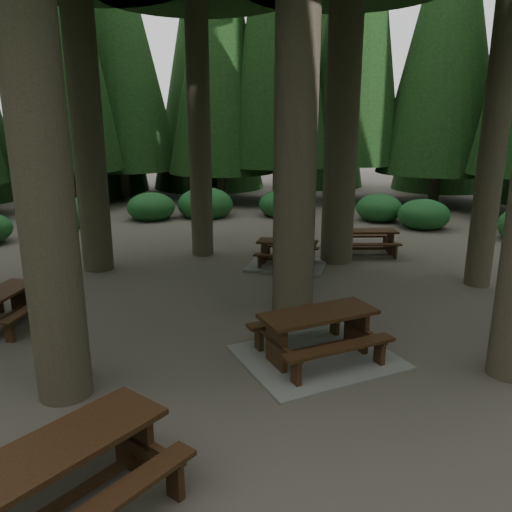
{
  "coord_description": "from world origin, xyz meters",
  "views": [
    {
      "loc": [
        -0.1,
        -9.6,
        3.88
      ],
      "look_at": [
        0.04,
        0.67,
        1.1
      ],
      "focal_mm": 35.0,
      "sensor_mm": 36.0,
      "label": 1
    }
  ],
  "objects_px": {
    "picnic_table_b": "(2,303)",
    "picnic_table_c": "(287,258)",
    "picnic_table_d": "(368,238)",
    "picnic_table_e": "(69,465)",
    "picnic_table_a": "(318,343)"
  },
  "relations": [
    {
      "from": "picnic_table_a",
      "to": "picnic_table_d",
      "type": "distance_m",
      "value": 7.31
    },
    {
      "from": "picnic_table_c",
      "to": "picnic_table_d",
      "type": "height_order",
      "value": "picnic_table_d"
    },
    {
      "from": "picnic_table_e",
      "to": "picnic_table_a",
      "type": "bearing_deg",
      "value": -2.31
    },
    {
      "from": "picnic_table_a",
      "to": "picnic_table_e",
      "type": "height_order",
      "value": "picnic_table_e"
    },
    {
      "from": "picnic_table_a",
      "to": "picnic_table_b",
      "type": "height_order",
      "value": "picnic_table_a"
    },
    {
      "from": "picnic_table_b",
      "to": "picnic_table_c",
      "type": "distance_m",
      "value": 7.17
    },
    {
      "from": "picnic_table_a",
      "to": "picnic_table_c",
      "type": "bearing_deg",
      "value": 66.69
    },
    {
      "from": "picnic_table_b",
      "to": "picnic_table_d",
      "type": "bearing_deg",
      "value": -48.7
    },
    {
      "from": "picnic_table_d",
      "to": "picnic_table_e",
      "type": "height_order",
      "value": "picnic_table_e"
    },
    {
      "from": "picnic_table_b",
      "to": "picnic_table_d",
      "type": "distance_m",
      "value": 9.98
    },
    {
      "from": "picnic_table_c",
      "to": "picnic_table_e",
      "type": "distance_m",
      "value": 9.47
    },
    {
      "from": "picnic_table_a",
      "to": "picnic_table_d",
      "type": "relative_size",
      "value": 1.83
    },
    {
      "from": "picnic_table_a",
      "to": "picnic_table_d",
      "type": "height_order",
      "value": "picnic_table_a"
    },
    {
      "from": "picnic_table_a",
      "to": "picnic_table_e",
      "type": "distance_m",
      "value": 4.5
    },
    {
      "from": "picnic_table_b",
      "to": "picnic_table_c",
      "type": "xyz_separation_m",
      "value": [
        5.84,
        4.16,
        -0.24
      ]
    }
  ]
}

